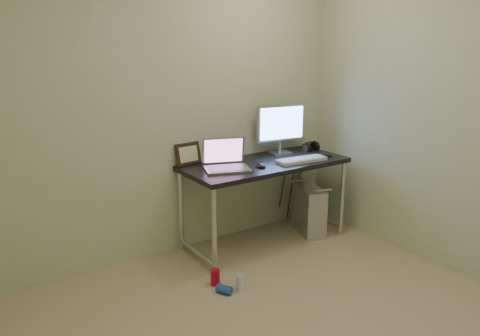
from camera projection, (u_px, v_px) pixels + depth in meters
The scene contains 16 objects.
wall_back at pixel (159, 108), 3.73m from camera, with size 3.50×0.02×2.50m, color beige.
desk at pixel (265, 171), 4.08m from camera, with size 1.46×0.64×0.75m.
tower_computer at pixel (309, 210), 4.42m from camera, with size 0.32×0.47×0.48m.
cable_a at pixel (283, 184), 4.60m from camera, with size 0.01×0.01×0.70m, color black.
cable_b at pixel (292, 185), 4.64m from camera, with size 0.01×0.01×0.72m, color black.
can_red at pixel (215, 277), 3.48m from camera, with size 0.07×0.07×0.13m, color red.
can_white at pixel (241, 283), 3.41m from camera, with size 0.07×0.07×0.12m, color silver.
can_blue at pixel (224, 289), 3.37m from camera, with size 0.06×0.06×0.11m, color blue.
laptop at pixel (226, 162), 3.83m from camera, with size 0.43×0.39×0.25m.
monitor at pixel (281, 125), 4.30m from camera, with size 0.48×0.17×0.45m.
keyboard at pixel (301, 160), 4.07m from camera, with size 0.45×0.15×0.03m, color silver.
mouse_right at pixel (326, 154), 4.25m from camera, with size 0.07×0.11×0.04m, color black.
mouse_left at pixel (261, 165), 3.88m from camera, with size 0.07×0.11×0.04m, color black.
headphones at pixel (311, 147), 4.48m from camera, with size 0.16×0.10×0.11m.
picture_frame at pixel (188, 154), 3.95m from camera, with size 0.23×0.03×0.19m, color black.
webcam at pixel (212, 152), 4.05m from camera, with size 0.05×0.04×0.12m.
Camera 1 is at (-1.55, -1.70, 1.76)m, focal length 35.00 mm.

